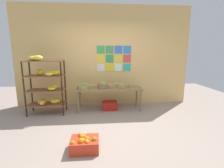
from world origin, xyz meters
TOP-DOWN VIEW (x-y plane):
  - ground at (0.00, 0.00)m, footprint 9.63×9.63m
  - back_wall_with_art at (0.00, 1.85)m, footprint 5.15×0.07m
  - banana_shelf_unit at (-1.53, 1.15)m, footprint 0.93×0.48m
  - display_table at (0.12, 1.32)m, footprint 1.79×0.56m
  - fruit_basket_left at (-0.05, 1.29)m, footprint 0.32×0.32m
  - fruit_basket_back_right at (0.49, 1.34)m, footprint 0.36×0.36m
  - fruit_basket_back_left at (-0.57, 1.27)m, footprint 0.36×0.36m
  - produce_crate_under_table at (0.13, 1.34)m, footprint 0.40×0.35m
  - orange_crate_foreground at (-0.43, -0.60)m, footprint 0.46×0.37m

SIDE VIEW (x-z plane):
  - ground at x=0.00m, z-range 0.00..0.00m
  - produce_crate_under_table at x=0.13m, z-range 0.00..0.22m
  - orange_crate_foreground at x=-0.43m, z-range -0.01..0.25m
  - display_table at x=0.12m, z-range 0.24..0.87m
  - fruit_basket_back_left at x=-0.57m, z-range 0.61..0.77m
  - fruit_basket_back_right at x=0.49m, z-range 0.62..0.76m
  - fruit_basket_left at x=-0.05m, z-range 0.62..0.79m
  - banana_shelf_unit at x=-1.53m, z-range 0.13..1.65m
  - back_wall_with_art at x=0.00m, z-range 0.00..2.92m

